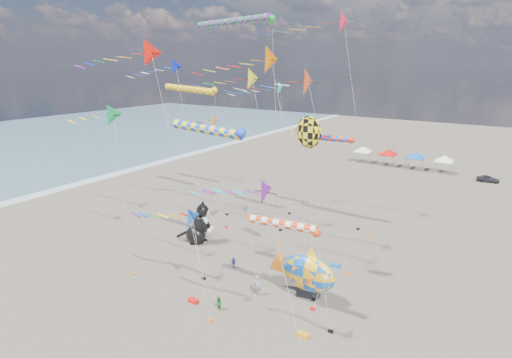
{
  "coord_description": "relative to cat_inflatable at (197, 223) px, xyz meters",
  "views": [
    {
      "loc": [
        19.02,
        -16.87,
        19.04
      ],
      "look_at": [
        0.04,
        12.0,
        9.06
      ],
      "focal_mm": 28.0,
      "sensor_mm": 36.0,
      "label": 1
    }
  ],
  "objects": [
    {
      "name": "angelfish_kite",
      "position": [
        13.34,
        -1.17,
        11.22
      ],
      "size": [
        3.74,
        3.02,
        15.06
      ],
      "color": "yellow",
      "rests_on": "ground"
    },
    {
      "name": "windsock_1",
      "position": [
        5.45,
        -3.7,
        11.11
      ],
      "size": [
        8.97,
        0.86,
        14.01
      ],
      "color": "blue",
      "rests_on": "ground"
    },
    {
      "name": "kite_bag_0",
      "position": [
        16.86,
        -7.77,
        -2.26
      ],
      "size": [
        0.9,
        0.44,
        0.3
      ],
      "primitive_type": "cube",
      "color": "orange",
      "rests_on": "ground"
    },
    {
      "name": "parked_car",
      "position": [
        24.81,
        44.66,
        -1.83
      ],
      "size": [
        3.58,
        1.81,
        1.17
      ],
      "primitive_type": "imported",
      "rotation": [
        0.0,
        0.0,
        1.7
      ],
      "color": "#26262D",
      "rests_on": "ground"
    },
    {
      "name": "delta_kite_8",
      "position": [
        11.36,
        2.43,
        14.91
      ],
      "size": [
        13.5,
        2.7,
        18.92
      ],
      "color": "#DA4319",
      "rests_on": "ground"
    },
    {
      "name": "child_green",
      "position": [
        9.73,
        -8.58,
        -1.81
      ],
      "size": [
        0.74,
        0.68,
        1.22
      ],
      "primitive_type": "imported",
      "rotation": [
        0.0,
        0.0,
        -0.48
      ],
      "color": "#1D7026",
      "rests_on": "ground"
    },
    {
      "name": "tent_row",
      "position": [
        10.03,
        46.66,
        0.74
      ],
      "size": [
        19.2,
        4.2,
        3.8
      ],
      "color": "white",
      "rests_on": "ground"
    },
    {
      "name": "delta_kite_10",
      "position": [
        9.4,
        12.11,
        20.75
      ],
      "size": [
        16.96,
        2.66,
        24.79
      ],
      "color": "red",
      "rests_on": "ground"
    },
    {
      "name": "delta_kite_6",
      "position": [
        -4.96,
        0.91,
        15.97
      ],
      "size": [
        11.37,
        1.81,
        19.71
      ],
      "color": "#0719BF",
      "rests_on": "ground"
    },
    {
      "name": "cat_inflatable",
      "position": [
        0.0,
        0.0,
        0.0
      ],
      "size": [
        3.99,
        3.02,
        4.83
      ],
      "primitive_type": null,
      "rotation": [
        0.0,
        0.0,
        0.39
      ],
      "color": "black",
      "rests_on": "ground"
    },
    {
      "name": "delta_kite_4",
      "position": [
        2.82,
        4.84,
        14.91
      ],
      "size": [
        13.37,
        2.51,
        18.86
      ],
      "color": "yellow",
      "rests_on": "ground"
    },
    {
      "name": "delta_kite_1",
      "position": [
        -4.05,
        5.12,
        9.88
      ],
      "size": [
        9.45,
        1.69,
        13.56
      ],
      "color": "orange",
      "rests_on": "ground"
    },
    {
      "name": "person_adult",
      "position": [
        11.15,
        -5.05,
        -1.5
      ],
      "size": [
        0.8,
        0.75,
        1.84
      ],
      "primitive_type": "imported",
      "rotation": [
        0.0,
        0.0,
        0.62
      ],
      "color": "gray",
      "rests_on": "ground"
    },
    {
      "name": "fish_inflatable",
      "position": [
        14.96,
        -3.37,
        0.13
      ],
      "size": [
        6.27,
        2.08,
        4.96
      ],
      "color": "blue",
      "rests_on": "ground"
    },
    {
      "name": "windsock_0",
      "position": [
        14.31,
        -6.2,
        5.17
      ],
      "size": [
        7.5,
        0.69,
        7.98
      ],
      "color": "#D9420F",
      "rests_on": "ground"
    },
    {
      "name": "delta_kite_0",
      "position": [
        14.58,
        -11.87,
        8.76
      ],
      "size": [
        9.81,
        1.75,
        12.43
      ],
      "color": "#7B1398",
      "rests_on": "ground"
    },
    {
      "name": "windsock_3",
      "position": [
        9.92,
        13.36,
        8.14
      ],
      "size": [
        6.6,
        0.7,
        10.99
      ],
      "color": "red",
      "rests_on": "ground"
    },
    {
      "name": "kite_bag_2",
      "position": [
        7.28,
        -8.87,
        -2.26
      ],
      "size": [
        0.9,
        0.44,
        0.3
      ],
      "primitive_type": "cube",
      "color": "red",
      "rests_on": "ground"
    },
    {
      "name": "delta_kite_3",
      "position": [
        -0.38,
        13.43,
        13.4
      ],
      "size": [
        11.01,
        1.87,
        17.15
      ],
      "color": "#11CFC0",
      "rests_on": "ground"
    },
    {
      "name": "delta_kite_7",
      "position": [
        -0.37,
        -5.57,
        17.3
      ],
      "size": [
        15.66,
        2.5,
        21.27
      ],
      "color": "red",
      "rests_on": "ground"
    },
    {
      "name": "windsock_4",
      "position": [
        -0.13,
        7.97,
        21.09
      ],
      "size": [
        11.69,
        0.85,
        24.0
      ],
      "color": "#198D34",
      "rests_on": "ground"
    },
    {
      "name": "child_blue",
      "position": [
        6.6,
        -2.33,
        -1.83
      ],
      "size": [
        0.74,
        0.48,
        1.17
      ],
      "primitive_type": "imported",
      "rotation": [
        0.0,
        0.0,
        0.31
      ],
      "color": "navy",
      "rests_on": "ground"
    },
    {
      "name": "delta_kite_2",
      "position": [
        -3.77,
        -8.55,
        12.05
      ],
      "size": [
        9.37,
        2.08,
        15.82
      ],
      "color": "#118C41",
      "rests_on": "ground"
    },
    {
      "name": "ground",
      "position": [
        8.53,
        -13.34,
        -2.41
      ],
      "size": [
        260.0,
        260.0,
        0.0
      ],
      "primitive_type": "plane",
      "color": "brown",
      "rests_on": "ground"
    },
    {
      "name": "delta_kite_5",
      "position": [
        9.62,
        -0.77,
        16.76
      ],
      "size": [
        12.22,
        2.44,
        20.66
      ],
      "color": "#D66702",
      "rests_on": "ground"
    },
    {
      "name": "windsock_2",
      "position": [
        -7.69,
        8.55,
        13.5
      ],
      "size": [
        9.89,
        0.83,
        16.39
      ],
      "color": "gold",
      "rests_on": "ground"
    },
    {
      "name": "delta_kite_9",
      "position": [
        6.01,
        -10.12,
        5.03
      ],
      "size": [
        9.41,
        1.68,
        8.69
      ],
      "color": "blue",
      "rests_on": "ground"
    },
    {
      "name": "kite_bag_1",
      "position": [
        14.8,
        3.3,
        -2.26
      ],
      "size": [
        0.9,
        0.44,
        0.3
      ],
      "primitive_type": "cube",
      "color": "blue",
      "rests_on": "ground"
    }
  ]
}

